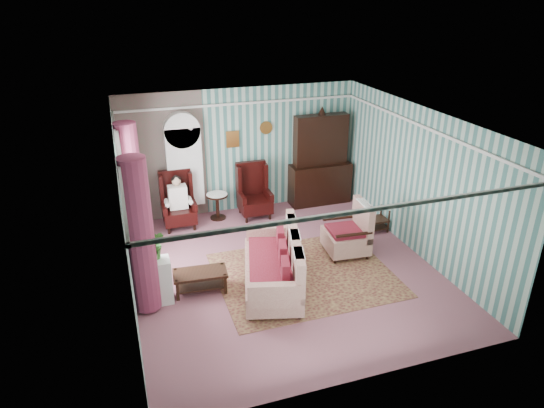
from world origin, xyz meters
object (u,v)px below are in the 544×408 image
object	(u,v)px
seated_woman	(178,202)
plant_stand	(155,282)
floral_armchair	(346,230)
coffee_table	(201,281)
sofa	(272,260)
nest_table	(376,219)
bookcase	(185,173)
dresser_hutch	(321,157)
wingback_left	(178,201)
round_side_table	(218,206)
wingback_right	(255,191)

from	to	relation	value
seated_woman	plant_stand	distance (m)	2.87
floral_armchair	coffee_table	distance (m)	3.05
sofa	coffee_table	size ratio (longest dim) A/B	2.28
nest_table	sofa	size ratio (longest dim) A/B	0.25
floral_armchair	bookcase	bearing A→B (deg)	50.62
plant_stand	coffee_table	size ratio (longest dim) A/B	0.86
nest_table	coffee_table	world-z (taller)	nest_table
dresser_hutch	seated_woman	world-z (taller)	dresser_hutch
plant_stand	floral_armchair	xyz separation A→B (m)	(3.78, 0.50, 0.12)
bookcase	wingback_left	bearing A→B (deg)	-122.66
bookcase	seated_woman	xyz separation A→B (m)	(-0.25, -0.39, -0.53)
bookcase	nest_table	xyz separation A→B (m)	(3.82, -1.94, -0.85)
round_side_table	nest_table	distance (m)	3.60
seated_woman	plant_stand	xyz separation A→B (m)	(-0.80, -2.75, -0.19)
wingback_left	nest_table	size ratio (longest dim) A/B	2.31
dresser_hutch	wingback_left	xyz separation A→B (m)	(-3.50, -0.27, -0.55)
bookcase	seated_woman	world-z (taller)	bookcase
round_side_table	floral_armchair	world-z (taller)	floral_armchair
wingback_left	seated_woman	bearing A→B (deg)	0.00
nest_table	plant_stand	size ratio (longest dim) A/B	0.68
floral_armchair	round_side_table	bearing A→B (deg)	45.58
bookcase	wingback_left	size ratio (longest dim) A/B	1.79
wingback_right	sofa	distance (m)	2.99
plant_stand	floral_armchair	world-z (taller)	floral_armchair
wingback_left	seated_woman	xyz separation A→B (m)	(0.00, 0.00, -0.04)
round_side_table	bookcase	bearing A→B (deg)	159.73
bookcase	coffee_table	distance (m)	3.20
nest_table	wingback_right	bearing A→B (deg)	146.25
floral_armchair	dresser_hutch	bearing A→B (deg)	-6.98
bookcase	coffee_table	bearing A→B (deg)	-95.15
dresser_hutch	round_side_table	xyz separation A→B (m)	(-2.60, -0.12, -0.88)
dresser_hutch	floral_armchair	xyz separation A→B (m)	(-0.52, -2.52, -0.66)
round_side_table	coffee_table	xyz separation A→B (m)	(-0.93, -2.82, -0.11)
wingback_right	dresser_hutch	bearing A→B (deg)	8.77
bookcase	wingback_right	distance (m)	1.63
wingback_right	round_side_table	world-z (taller)	wingback_right
wingback_left	plant_stand	size ratio (longest dim) A/B	1.56
wingback_left	floral_armchair	size ratio (longest dim) A/B	1.19
wingback_right	coffee_table	xyz separation A→B (m)	(-1.78, -2.67, -0.43)
wingback_left	wingback_right	world-z (taller)	same
wingback_right	floral_armchair	bearing A→B (deg)	-61.31
wingback_right	bookcase	bearing A→B (deg)	165.43
wingback_right	nest_table	xyz separation A→B (m)	(2.32, -1.55, -0.35)
nest_table	plant_stand	distance (m)	5.02
wingback_right	seated_woman	distance (m)	1.75
nest_table	sofa	bearing A→B (deg)	-154.13
plant_stand	sofa	distance (m)	2.02
wingback_right	nest_table	world-z (taller)	wingback_right
wingback_right	sofa	xyz separation A→B (m)	(-0.55, -2.94, -0.06)
seated_woman	plant_stand	world-z (taller)	seated_woman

